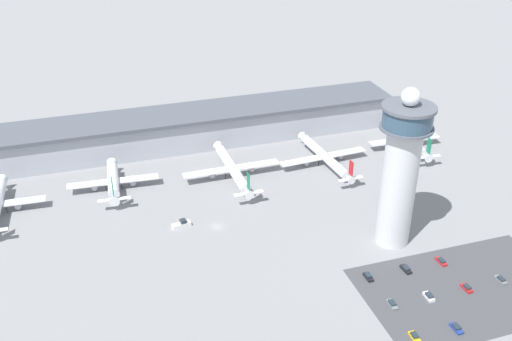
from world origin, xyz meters
name	(u,v)px	position (x,y,z in m)	size (l,w,h in m)	color
ground_plane	(216,227)	(0.00, 0.00, 0.00)	(1000.00, 1000.00, 0.00)	gray
terminal_building	(178,129)	(0.00, 70.00, 8.00)	(205.48, 25.00, 15.81)	#A3A8B2
control_tower	(401,168)	(55.57, -26.47, 28.31)	(16.90, 16.90, 55.89)	silver
parking_lot_surface	(466,289)	(64.63, -56.27, 0.00)	(64.00, 40.00, 0.01)	#424247
airplane_gate_bravo	(113,181)	(-32.53, 37.51, 4.14)	(35.79, 32.65, 13.41)	silver
airplane_gate_charlie	(232,168)	(14.97, 32.33, 4.66)	(40.72, 45.15, 13.44)	white
airplane_gate_delta	(325,156)	(56.01, 31.96, 3.92)	(40.05, 45.70, 12.08)	white
airplane_gate_echo	(406,139)	(97.70, 35.77, 4.39)	(34.07, 40.20, 13.28)	silver
service_truck_catering	(394,203)	(67.88, -6.66, 0.96)	(7.03, 6.66, 2.77)	black
service_truck_fuel	(400,173)	(82.29, 13.20, 1.11)	(3.88, 8.30, 3.17)	black
service_truck_baggage	(182,224)	(-11.85, 3.82, 0.95)	(7.10, 3.59, 2.73)	black
car_yellow_taxi	(441,261)	(64.93, -42.58, 0.52)	(1.87, 4.71, 1.36)	black
car_white_wagon	(406,269)	(51.82, -42.66, 0.56)	(2.07, 4.63, 1.45)	black
car_grey_coupe	(467,288)	(64.73, -56.47, 0.59)	(1.87, 4.22, 1.51)	black
car_navy_sedan	(392,304)	(39.34, -55.91, 0.53)	(1.96, 4.55, 1.37)	black
car_black_suv	(415,337)	(38.66, -69.39, 0.53)	(1.97, 4.30, 1.38)	black
car_silver_sedan	(501,280)	(77.34, -56.31, 0.52)	(1.84, 4.50, 1.36)	black
car_red_hatchback	(368,277)	(38.49, -42.45, 0.59)	(1.76, 4.31, 1.51)	black
car_blue_compact	(429,296)	(51.52, -56.33, 0.61)	(1.94, 4.40, 1.56)	black
car_green_van	(456,328)	(51.62, -70.06, 0.53)	(2.02, 4.48, 1.38)	black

